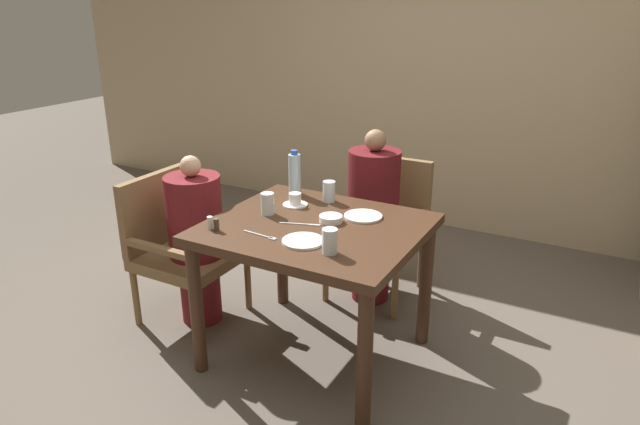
{
  "coord_description": "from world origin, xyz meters",
  "views": [
    {
      "loc": [
        1.3,
        -2.34,
        1.86
      ],
      "look_at": [
        0.0,
        0.05,
        0.83
      ],
      "focal_mm": 32.0,
      "sensor_mm": 36.0,
      "label": 1
    }
  ],
  "objects_px": {
    "chair_far_side": "(381,223)",
    "glass_tall_near": "(268,204)",
    "teacup_with_saucer": "(295,201)",
    "diner_in_left_chair": "(197,239)",
    "glass_tall_mid": "(330,241)",
    "diner_in_far_chair": "(373,216)",
    "glass_tall_far": "(329,191)",
    "bowl_small": "(331,219)",
    "chair_left_side": "(179,243)",
    "plate_main_left": "(303,241)",
    "plate_main_right": "(363,216)",
    "water_bottle": "(295,174)"
  },
  "relations": [
    {
      "from": "glass_tall_near",
      "to": "glass_tall_far",
      "type": "relative_size",
      "value": 1.0
    },
    {
      "from": "bowl_small",
      "to": "glass_tall_near",
      "type": "bearing_deg",
      "value": -170.29
    },
    {
      "from": "plate_main_right",
      "to": "teacup_with_saucer",
      "type": "distance_m",
      "value": 0.41
    },
    {
      "from": "chair_far_side",
      "to": "glass_tall_mid",
      "type": "bearing_deg",
      "value": -79.02
    },
    {
      "from": "bowl_small",
      "to": "diner_in_left_chair",
      "type": "bearing_deg",
      "value": -175.38
    },
    {
      "from": "diner_in_left_chair",
      "to": "glass_tall_far",
      "type": "height_order",
      "value": "diner_in_left_chair"
    },
    {
      "from": "water_bottle",
      "to": "plate_main_left",
      "type": "bearing_deg",
      "value": -55.89
    },
    {
      "from": "chair_left_side",
      "to": "plate_main_left",
      "type": "xyz_separation_m",
      "value": [
        1.0,
        -0.22,
        0.31
      ]
    },
    {
      "from": "chair_left_side",
      "to": "glass_tall_far",
      "type": "bearing_deg",
      "value": 22.37
    },
    {
      "from": "diner_in_left_chair",
      "to": "bowl_small",
      "type": "relative_size",
      "value": 8.62
    },
    {
      "from": "diner_in_far_chair",
      "to": "glass_tall_far",
      "type": "relative_size",
      "value": 9.59
    },
    {
      "from": "diner_in_far_chair",
      "to": "teacup_with_saucer",
      "type": "xyz_separation_m",
      "value": [
        -0.24,
        -0.54,
        0.23
      ]
    },
    {
      "from": "chair_left_side",
      "to": "glass_tall_near",
      "type": "height_order",
      "value": "glass_tall_near"
    },
    {
      "from": "plate_main_right",
      "to": "water_bottle",
      "type": "relative_size",
      "value": 0.77
    },
    {
      "from": "bowl_small",
      "to": "glass_tall_far",
      "type": "xyz_separation_m",
      "value": [
        -0.16,
        0.28,
        0.04
      ]
    },
    {
      "from": "diner_in_far_chair",
      "to": "bowl_small",
      "type": "distance_m",
      "value": 0.71
    },
    {
      "from": "chair_far_side",
      "to": "water_bottle",
      "type": "relative_size",
      "value": 3.38
    },
    {
      "from": "chair_far_side",
      "to": "glass_tall_near",
      "type": "distance_m",
      "value": 0.99
    },
    {
      "from": "glass_tall_mid",
      "to": "glass_tall_far",
      "type": "bearing_deg",
      "value": 118.07
    },
    {
      "from": "plate_main_left",
      "to": "glass_tall_mid",
      "type": "height_order",
      "value": "glass_tall_mid"
    },
    {
      "from": "diner_in_far_chair",
      "to": "teacup_with_saucer",
      "type": "relative_size",
      "value": 8.1
    },
    {
      "from": "glass_tall_far",
      "to": "diner_in_far_chair",
      "type": "bearing_deg",
      "value": 75.04
    },
    {
      "from": "plate_main_left",
      "to": "teacup_with_saucer",
      "type": "xyz_separation_m",
      "value": [
        -0.29,
        0.42,
        0.02
      ]
    },
    {
      "from": "chair_far_side",
      "to": "glass_tall_mid",
      "type": "xyz_separation_m",
      "value": [
        0.22,
        -1.15,
        0.36
      ]
    },
    {
      "from": "plate_main_right",
      "to": "teacup_with_saucer",
      "type": "height_order",
      "value": "teacup_with_saucer"
    },
    {
      "from": "diner_in_left_chair",
      "to": "glass_tall_far",
      "type": "bearing_deg",
      "value": 26.4
    },
    {
      "from": "glass_tall_near",
      "to": "chair_left_side",
      "type": "bearing_deg",
      "value": -179.17
    },
    {
      "from": "diner_in_left_chair",
      "to": "glass_tall_near",
      "type": "height_order",
      "value": "diner_in_left_chair"
    },
    {
      "from": "teacup_with_saucer",
      "to": "glass_tall_near",
      "type": "xyz_separation_m",
      "value": [
        -0.06,
        -0.19,
        0.03
      ]
    },
    {
      "from": "diner_in_far_chair",
      "to": "water_bottle",
      "type": "xyz_separation_m",
      "value": [
        -0.35,
        -0.37,
        0.32
      ]
    },
    {
      "from": "teacup_with_saucer",
      "to": "bowl_small",
      "type": "height_order",
      "value": "teacup_with_saucer"
    },
    {
      "from": "chair_left_side",
      "to": "teacup_with_saucer",
      "type": "bearing_deg",
      "value": 15.49
    },
    {
      "from": "chair_left_side",
      "to": "plate_main_right",
      "type": "xyz_separation_m",
      "value": [
        1.11,
        0.21,
        0.31
      ]
    },
    {
      "from": "plate_main_left",
      "to": "glass_tall_mid",
      "type": "distance_m",
      "value": 0.18
    },
    {
      "from": "diner_in_left_chair",
      "to": "glass_tall_mid",
      "type": "bearing_deg",
      "value": -14.78
    },
    {
      "from": "chair_far_side",
      "to": "bowl_small",
      "type": "bearing_deg",
      "value": -86.4
    },
    {
      "from": "diner_in_left_chair",
      "to": "water_bottle",
      "type": "bearing_deg",
      "value": 39.21
    },
    {
      "from": "diner_in_far_chair",
      "to": "glass_tall_near",
      "type": "distance_m",
      "value": 0.83
    },
    {
      "from": "bowl_small",
      "to": "glass_tall_mid",
      "type": "bearing_deg",
      "value": -63.06
    },
    {
      "from": "plate_main_right",
      "to": "glass_tall_near",
      "type": "xyz_separation_m",
      "value": [
        -0.47,
        -0.2,
        0.05
      ]
    },
    {
      "from": "teacup_with_saucer",
      "to": "water_bottle",
      "type": "distance_m",
      "value": 0.23
    },
    {
      "from": "diner_in_left_chair",
      "to": "water_bottle",
      "type": "relative_size",
      "value": 3.97
    },
    {
      "from": "diner_in_left_chair",
      "to": "teacup_with_saucer",
      "type": "distance_m",
      "value": 0.65
    },
    {
      "from": "teacup_with_saucer",
      "to": "glass_tall_far",
      "type": "relative_size",
      "value": 1.18
    },
    {
      "from": "teacup_with_saucer",
      "to": "glass_tall_near",
      "type": "height_order",
      "value": "glass_tall_near"
    },
    {
      "from": "diner_in_far_chair",
      "to": "glass_tall_near",
      "type": "xyz_separation_m",
      "value": [
        -0.3,
        -0.73,
        0.26
      ]
    },
    {
      "from": "diner_in_far_chair",
      "to": "glass_tall_mid",
      "type": "bearing_deg",
      "value": -77.51
    },
    {
      "from": "glass_tall_mid",
      "to": "chair_left_side",
      "type": "bearing_deg",
      "value": 166.97
    },
    {
      "from": "chair_left_side",
      "to": "glass_tall_far",
      "type": "distance_m",
      "value": 0.97
    },
    {
      "from": "diner_in_far_chair",
      "to": "glass_tall_near",
      "type": "relative_size",
      "value": 9.59
    }
  ]
}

